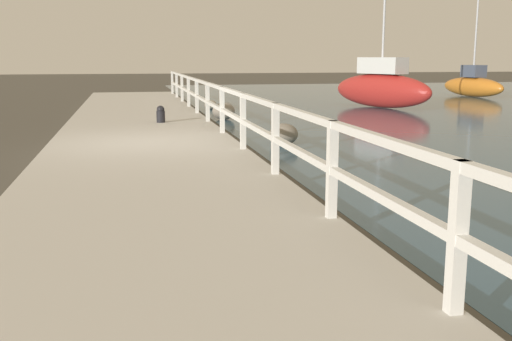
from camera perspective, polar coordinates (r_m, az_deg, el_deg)
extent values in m
plane|color=#4C473D|center=(12.30, -10.56, 1.51)|extent=(120.00, 120.00, 0.00)
cube|color=beige|center=(12.29, -10.58, 2.07)|extent=(3.78, 36.00, 0.24)
cube|color=white|center=(4.18, 18.65, -6.14)|extent=(0.10, 0.10, 1.05)
cube|color=white|center=(6.39, 7.25, 0.07)|extent=(0.10, 0.10, 1.05)
cube|color=white|center=(8.75, 1.85, 3.04)|extent=(0.10, 0.10, 1.05)
cube|color=white|center=(11.16, -1.25, 4.72)|extent=(0.10, 0.10, 1.05)
cube|color=white|center=(13.61, -3.24, 5.80)|extent=(0.10, 0.10, 1.05)
cube|color=white|center=(16.07, -4.64, 6.54)|extent=(0.10, 0.10, 1.05)
cube|color=white|center=(18.53, -5.66, 7.08)|extent=(0.10, 0.10, 1.05)
cube|color=white|center=(21.01, -6.45, 7.49)|extent=(0.10, 0.10, 1.05)
cube|color=white|center=(23.49, -7.07, 7.82)|extent=(0.10, 0.10, 1.05)
cube|color=white|center=(25.97, -7.57, 8.08)|extent=(0.10, 0.10, 1.05)
cube|color=white|center=(28.45, -7.98, 8.30)|extent=(0.10, 0.10, 1.05)
cube|color=white|center=(12.35, -2.36, 7.54)|extent=(0.09, 32.50, 0.08)
cube|color=white|center=(12.38, -2.34, 5.31)|extent=(0.09, 32.50, 0.08)
ellipsoid|color=gray|center=(18.88, -3.10, 5.67)|extent=(0.71, 0.64, 0.53)
ellipsoid|color=slate|center=(13.39, 2.65, 3.47)|extent=(0.65, 0.58, 0.49)
ellipsoid|color=gray|center=(22.62, -4.35, 6.25)|extent=(0.46, 0.41, 0.35)
cylinder|color=black|center=(15.99, -9.06, 5.08)|extent=(0.23, 0.23, 0.30)
sphere|color=black|center=(15.97, -9.08, 5.76)|extent=(0.20, 0.20, 0.20)
ellipsoid|color=red|center=(23.82, 11.85, 7.45)|extent=(2.83, 4.85, 1.30)
cube|color=silver|center=(23.79, 11.94, 9.76)|extent=(1.45, 2.13, 0.62)
cylinder|color=silver|center=(23.88, 12.17, 15.47)|extent=(0.09, 0.09, 5.38)
ellipsoid|color=orange|center=(31.70, 19.92, 7.50)|extent=(1.43, 4.43, 0.95)
cube|color=#4C566B|center=(31.67, 20.01, 8.88)|extent=(0.80, 1.20, 0.59)
cylinder|color=silver|center=(31.69, 20.22, 12.10)|extent=(0.09, 0.09, 4.15)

